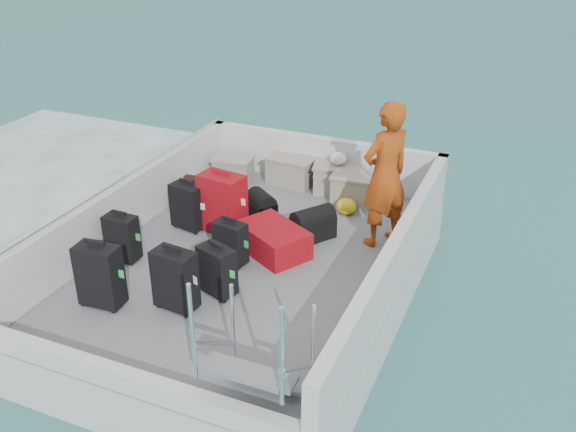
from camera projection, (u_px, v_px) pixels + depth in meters
name	position (u px, v px, depth m)	size (l,w,h in m)	color
ground	(252.00, 302.00, 7.91)	(160.00, 160.00, 0.00)	#185756
ferry_hull	(252.00, 281.00, 7.77)	(3.60, 5.00, 0.60)	silver
deck	(251.00, 259.00, 7.63)	(3.30, 4.70, 0.02)	slate
deck_fittings	(266.00, 250.00, 7.07)	(3.60, 5.00, 0.90)	silver
suitcase_0	(100.00, 276.00, 6.63)	(0.45, 0.26, 0.70)	black
suitcase_1	(122.00, 238.00, 7.48)	(0.38, 0.22, 0.57)	black
suitcase_2	(188.00, 207.00, 8.18)	(0.42, 0.25, 0.61)	black
suitcase_3	(175.00, 280.00, 6.59)	(0.44, 0.26, 0.67)	black
suitcase_5	(223.00, 203.00, 8.08)	(0.56, 0.34, 0.77)	#9F0C19
suitcase_6	(217.00, 271.00, 6.85)	(0.40, 0.24, 0.56)	black
suitcase_7	(230.00, 243.00, 7.41)	(0.38, 0.21, 0.53)	black
suitcase_8	(273.00, 240.00, 7.68)	(0.56, 0.85, 0.34)	#9F0C19
duffel_0	(201.00, 194.00, 8.85)	(0.45, 0.30, 0.32)	black
duffel_1	(261.00, 210.00, 8.42)	(0.40, 0.30, 0.32)	black
duffel_2	(313.00, 227.00, 8.00)	(0.53, 0.30, 0.32)	black
crate_0	(233.00, 170.00, 9.61)	(0.54, 0.37, 0.33)	#9D9589
crate_1	(292.00, 171.00, 9.48)	(0.65, 0.45, 0.39)	#9D9589
crate_2	(337.00, 179.00, 9.23)	(0.65, 0.45, 0.39)	#9D9589
crate_3	(357.00, 190.00, 8.89)	(0.65, 0.45, 0.39)	#9D9589
yellow_bag	(346.00, 206.00, 8.63)	(0.28, 0.26, 0.22)	gold
white_bag	(338.00, 160.00, 9.10)	(0.24, 0.24, 0.18)	white
passenger	(385.00, 175.00, 7.57)	(0.67, 0.43, 1.81)	#E05615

